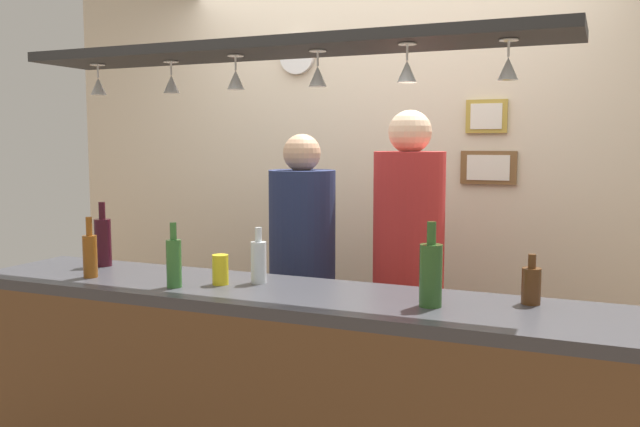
{
  "coord_description": "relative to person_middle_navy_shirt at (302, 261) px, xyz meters",
  "views": [
    {
      "loc": [
        1.18,
        -2.65,
        1.59
      ],
      "look_at": [
        0.0,
        0.1,
        1.27
      ],
      "focal_mm": 37.6,
      "sensor_mm": 36.0,
      "label": 1
    }
  ],
  "objects": [
    {
      "name": "back_wall",
      "position": [
        0.24,
        0.67,
        0.32
      ],
      "size": [
        4.4,
        0.06,
        2.6
      ],
      "primitive_type": "cube",
      "color": "beige",
      "rests_on": "ground_plane"
    },
    {
      "name": "bar_counter",
      "position": [
        0.24,
        -0.94,
        -0.3
      ],
      "size": [
        2.7,
        0.55,
        1.02
      ],
      "color": "#38383D",
      "rests_on": "ground_plane"
    },
    {
      "name": "overhead_glass_rack",
      "position": [
        0.24,
        -0.73,
        0.97
      ],
      "size": [
        2.2,
        0.36,
        0.04
      ],
      "primitive_type": "cube",
      "color": "black"
    },
    {
      "name": "hanging_wineglass_far_left",
      "position": [
        -0.65,
        -0.73,
        0.86
      ],
      "size": [
        0.07,
        0.07,
        0.13
      ],
      "color": "silver",
      "rests_on": "overhead_glass_rack"
    },
    {
      "name": "hanging_wineglass_left",
      "position": [
        -0.29,
        -0.69,
        0.86
      ],
      "size": [
        0.07,
        0.07,
        0.13
      ],
      "color": "silver",
      "rests_on": "overhead_glass_rack"
    },
    {
      "name": "hanging_wineglass_center_left",
      "position": [
        0.06,
        -0.76,
        0.86
      ],
      "size": [
        0.07,
        0.07,
        0.13
      ],
      "color": "silver",
      "rests_on": "overhead_glass_rack"
    },
    {
      "name": "hanging_wineglass_center",
      "position": [
        0.41,
        -0.76,
        0.86
      ],
      "size": [
        0.07,
        0.07,
        0.13
      ],
      "color": "silver",
      "rests_on": "overhead_glass_rack"
    },
    {
      "name": "hanging_wineglass_center_right",
      "position": [
        0.77,
        -0.79,
        0.86
      ],
      "size": [
        0.07,
        0.07,
        0.13
      ],
      "color": "silver",
      "rests_on": "overhead_glass_rack"
    },
    {
      "name": "hanging_wineglass_right",
      "position": [
        1.1,
        -0.75,
        0.86
      ],
      "size": [
        0.07,
        0.07,
        0.13
      ],
      "color": "silver",
      "rests_on": "overhead_glass_rack"
    },
    {
      "name": "person_middle_navy_shirt",
      "position": [
        0.0,
        0.0,
        0.0
      ],
      "size": [
        0.34,
        0.34,
        1.63
      ],
      "color": "#2D334C",
      "rests_on": "ground_plane"
    },
    {
      "name": "person_right_red_shirt",
      "position": [
        0.56,
        -0.0,
        0.07
      ],
      "size": [
        0.34,
        0.34,
        1.74
      ],
      "color": "#2D334C",
      "rests_on": "ground_plane"
    },
    {
      "name": "bottle_champagne_green",
      "position": [
        0.87,
        -0.81,
        0.15
      ],
      "size": [
        0.08,
        0.08,
        0.3
      ],
      "color": "#2D5623",
      "rests_on": "bar_counter"
    },
    {
      "name": "bottle_wine_dark_red",
      "position": [
        -0.72,
        -0.64,
        0.15
      ],
      "size": [
        0.08,
        0.08,
        0.3
      ],
      "color": "#380F19",
      "rests_on": "bar_counter"
    },
    {
      "name": "bottle_soda_clear",
      "position": [
        0.12,
        -0.7,
        0.13
      ],
      "size": [
        0.06,
        0.06,
        0.23
      ],
      "color": "silver",
      "rests_on": "bar_counter"
    },
    {
      "name": "bottle_beer_brown_stubby",
      "position": [
        1.19,
        -0.63,
        0.1
      ],
      "size": [
        0.07,
        0.07,
        0.18
      ],
      "color": "#512D14",
      "rests_on": "bar_counter"
    },
    {
      "name": "bottle_beer_green_import",
      "position": [
        -0.15,
        -0.9,
        0.14
      ],
      "size": [
        0.06,
        0.06,
        0.26
      ],
      "color": "#336B2D",
      "rests_on": "bar_counter"
    },
    {
      "name": "bottle_beer_amber_tall",
      "position": [
        -0.59,
        -0.88,
        0.13
      ],
      "size": [
        0.06,
        0.06,
        0.26
      ],
      "color": "brown",
      "rests_on": "bar_counter"
    },
    {
      "name": "drink_can",
      "position": [
        -0.0,
        -0.78,
        0.09
      ],
      "size": [
        0.07,
        0.07,
        0.12
      ],
      "primitive_type": "cylinder",
      "color": "yellow",
      "rests_on": "bar_counter"
    },
    {
      "name": "picture_frame_upper_small",
      "position": [
        0.81,
        0.63,
        0.75
      ],
      "size": [
        0.22,
        0.02,
        0.18
      ],
      "color": "#B29338",
      "rests_on": "back_wall"
    },
    {
      "name": "picture_frame_lower_pair",
      "position": [
        0.83,
        0.63,
        0.47
      ],
      "size": [
        0.3,
        0.02,
        0.18
      ],
      "color": "brown",
      "rests_on": "back_wall"
    },
    {
      "name": "wall_clock",
      "position": [
        -0.32,
        0.62,
        1.12
      ],
      "size": [
        0.22,
        0.03,
        0.22
      ],
      "primitive_type": "cylinder",
      "rotation": [
        1.57,
        0.0,
        0.0
      ],
      "color": "white",
      "rests_on": "back_wall"
    }
  ]
}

